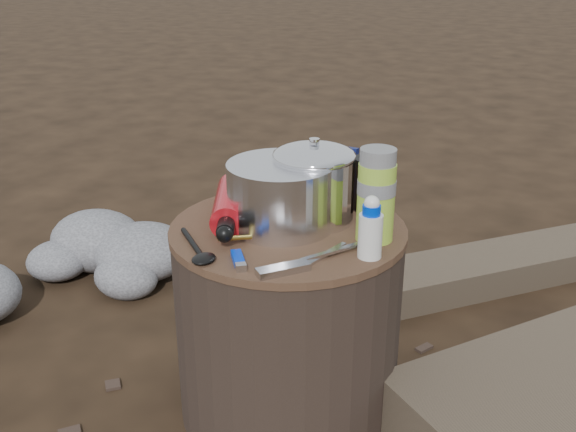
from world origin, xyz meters
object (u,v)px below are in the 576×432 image
at_px(stump, 288,321).
at_px(camping_pot, 314,182).
at_px(thermos, 376,196).
at_px(fuel_bottle, 230,204).
at_px(travel_mug, 372,184).

bearing_deg(stump, camping_pot, 62.47).
xyz_separation_m(camping_pot, thermos, (0.15, -0.04, 0.01)).
height_order(camping_pot, thermos, thermos).
bearing_deg(stump, fuel_bottle, -172.62).
relative_size(fuel_bottle, thermos, 1.52).
relative_size(camping_pot, thermos, 0.91).
bearing_deg(thermos, travel_mug, 112.02).
bearing_deg(travel_mug, fuel_bottle, -143.35).
xyz_separation_m(thermos, travel_mug, (-0.06, 0.15, -0.03)).
distance_m(fuel_bottle, thermos, 0.32).
bearing_deg(thermos, camping_pot, 166.03).
xyz_separation_m(fuel_bottle, thermos, (0.31, 0.04, 0.06)).
bearing_deg(stump, travel_mug, 54.47).
distance_m(camping_pot, travel_mug, 0.15).
height_order(thermos, travel_mug, thermos).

